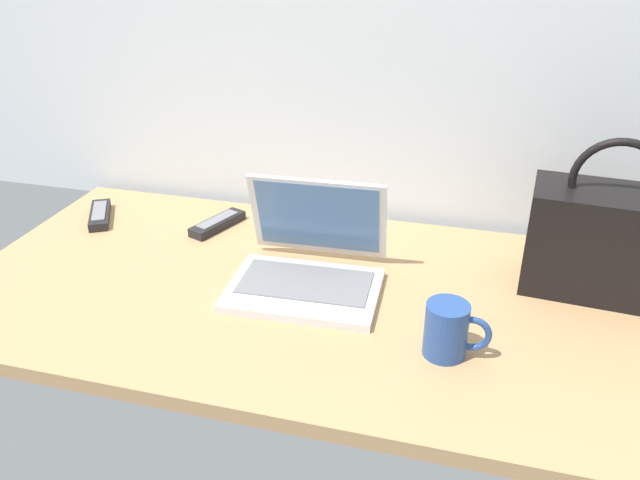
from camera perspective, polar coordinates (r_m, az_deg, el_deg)
The scene contains 6 objects.
desk at distance 1.33m, azimuth 1.23°, elevation -5.32°, with size 1.60×0.76×0.03m.
laptop at distance 1.33m, azimuth -1.01°, elevation -2.17°, with size 0.32×0.29×0.21m.
coffee_mug at distance 1.14m, azimuth 11.48°, elevation -7.91°, with size 0.12×0.08×0.10m.
remote_control_near at distance 1.73m, azimuth -19.24°, elevation 2.16°, with size 0.12×0.16×0.02m.
remote_control_far at distance 1.61m, azimuth -9.22°, elevation 1.49°, with size 0.10×0.17×0.02m.
handbag at distance 1.40m, azimuth 24.27°, elevation 0.02°, with size 0.31×0.18×0.33m.
Camera 1 is at (0.26, -1.09, 0.73)m, focal length 35.49 mm.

